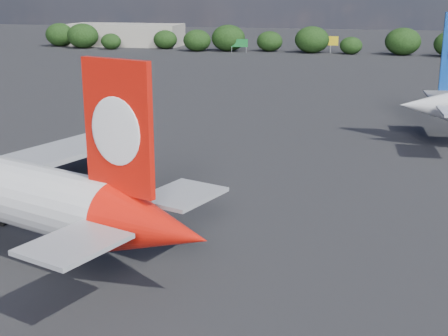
# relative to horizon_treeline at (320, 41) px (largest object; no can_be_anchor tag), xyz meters

# --- Properties ---
(ground) EXTENTS (500.00, 500.00, 0.00)m
(ground) POSITION_rel_horizon_treeline_xyz_m (-8.56, -119.30, -4.08)
(ground) COLOR black
(ground) RESTS_ON ground
(terminal_building) EXTENTS (42.00, 16.00, 8.00)m
(terminal_building) POSITION_rel_horizon_treeline_xyz_m (-73.56, 12.70, -0.08)
(terminal_building) COLOR gray
(terminal_building) RESTS_ON ground
(highway_sign) EXTENTS (6.00, 0.30, 4.50)m
(highway_sign) POSITION_rel_horizon_treeline_xyz_m (-26.56, -3.30, -0.95)
(highway_sign) COLOR #146729
(highway_sign) RESTS_ON ground
(billboard_yellow) EXTENTS (5.00, 0.30, 5.50)m
(billboard_yellow) POSITION_rel_horizon_treeline_xyz_m (3.44, 2.70, -0.21)
(billboard_yellow) COLOR gold
(billboard_yellow) RESTS_ON ground
(horizon_treeline) EXTENTS (205.59, 15.97, 8.96)m
(horizon_treeline) POSITION_rel_horizon_treeline_xyz_m (0.00, 0.00, 0.00)
(horizon_treeline) COLOR black
(horizon_treeline) RESTS_ON ground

